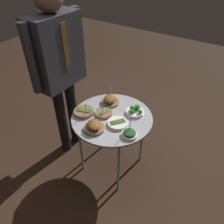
{
  "coord_description": "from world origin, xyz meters",
  "views": [
    {
      "loc": [
        -1.19,
        -0.81,
        1.83
      ],
      "look_at": [
        0.0,
        0.0,
        0.69
      ],
      "focal_mm": 35.0,
      "sensor_mm": 36.0,
      "label": 1
    }
  ],
  "objects": [
    {
      "name": "bowl_spinach_center",
      "position": [
        -0.12,
        -0.24,
        0.66
      ],
      "size": [
        0.13,
        0.13,
        0.16
      ],
      "color": "silver",
      "rests_on": "serving_cart"
    },
    {
      "name": "waiter_figure",
      "position": [
        -0.02,
        0.54,
        1.02
      ],
      "size": [
        0.6,
        0.22,
        1.61
      ],
      "color": "black",
      "rests_on": "ground_plane"
    },
    {
      "name": "bowl_roast_front_center",
      "position": [
        -0.21,
        0.03,
        0.67
      ],
      "size": [
        0.17,
        0.17,
        0.15
      ],
      "color": "brown",
      "rests_on": "serving_cart"
    },
    {
      "name": "bowl_asparagus_mid_left",
      "position": [
        -0.1,
        0.23,
        0.65
      ],
      "size": [
        0.17,
        0.17,
        0.13
      ],
      "color": "brown",
      "rests_on": "serving_cart"
    },
    {
      "name": "bowl_roast_mid_right",
      "position": [
        0.15,
        0.13,
        0.67
      ],
      "size": [
        0.17,
        0.17,
        0.17
      ],
      "color": "brown",
      "rests_on": "serving_cart"
    },
    {
      "name": "ground_plane",
      "position": [
        0.0,
        0.0,
        0.0
      ],
      "size": [
        8.0,
        8.0,
        0.0
      ],
      "primitive_type": "plane",
      "color": "black"
    },
    {
      "name": "bowl_asparagus_back_right",
      "position": [
        -0.06,
        -0.09,
        0.65
      ],
      "size": [
        0.17,
        0.17,
        0.03
      ],
      "color": "silver",
      "rests_on": "serving_cart"
    },
    {
      "name": "bowl_broccoli_front_right",
      "position": [
        0.15,
        -0.14,
        0.66
      ],
      "size": [
        0.16,
        0.16,
        0.08
      ],
      "color": "silver",
      "rests_on": "serving_cart"
    },
    {
      "name": "bowl_asparagus_far_rim",
      "position": [
        -0.02,
        0.08,
        0.65
      ],
      "size": [
        0.15,
        0.15,
        0.17
      ],
      "color": "brown",
      "rests_on": "serving_cart"
    },
    {
      "name": "serving_cart",
      "position": [
        0.0,
        0.0,
        0.59
      ],
      "size": [
        0.7,
        0.7,
        0.64
      ],
      "color": "#939399",
      "rests_on": "ground_plane"
    }
  ]
}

